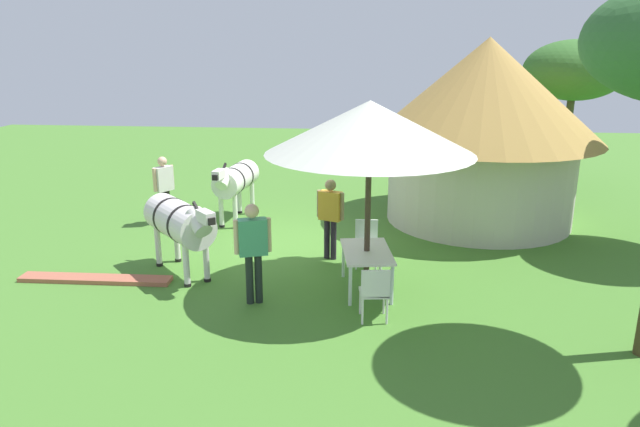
% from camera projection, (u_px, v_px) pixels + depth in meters
% --- Properties ---
extents(ground_plane, '(36.00, 36.00, 0.00)m').
position_uv_depth(ground_plane, '(299.00, 249.00, 12.34)').
color(ground_plane, '#45782C').
extents(thatched_hut, '(5.44, 5.44, 4.34)m').
position_uv_depth(thatched_hut, '(484.00, 123.00, 13.69)').
color(thatched_hut, beige).
rests_on(thatched_hut, ground_plane).
extents(shade_umbrella, '(3.49, 3.49, 3.31)m').
position_uv_depth(shade_umbrella, '(370.00, 128.00, 9.47)').
color(shade_umbrella, '#402F24').
rests_on(shade_umbrella, ground_plane).
extents(patio_dining_table, '(1.46, 1.01, 0.74)m').
position_uv_depth(patio_dining_table, '(367.00, 255.00, 10.10)').
color(patio_dining_table, silver).
rests_on(patio_dining_table, ground_plane).
extents(patio_chair_near_lawn, '(0.43, 0.45, 0.90)m').
position_uv_depth(patio_chair_near_lawn, '(366.00, 240.00, 11.29)').
color(patio_chair_near_lawn, silver).
rests_on(patio_chair_near_lawn, ground_plane).
extents(patio_chair_near_hut, '(0.47, 0.49, 0.90)m').
position_uv_depth(patio_chair_near_hut, '(375.00, 291.00, 8.97)').
color(patio_chair_near_hut, white).
rests_on(patio_chair_near_hut, ground_plane).
extents(guest_beside_umbrella, '(0.35, 0.56, 1.64)m').
position_uv_depth(guest_beside_umbrella, '(330.00, 212.00, 11.51)').
color(guest_beside_umbrella, '#261C2B').
rests_on(guest_beside_umbrella, ground_plane).
extents(guest_behind_table, '(0.36, 0.59, 1.72)m').
position_uv_depth(guest_behind_table, '(253.00, 244.00, 9.49)').
color(guest_behind_table, black).
rests_on(guest_behind_table, ground_plane).
extents(standing_watcher, '(0.51, 0.41, 1.64)m').
position_uv_depth(standing_watcher, '(164.00, 184.00, 13.80)').
color(standing_watcher, black).
rests_on(standing_watcher, ground_plane).
extents(zebra_nearest_camera, '(1.89, 1.80, 1.57)m').
position_uv_depth(zebra_nearest_camera, '(180.00, 222.00, 10.69)').
color(zebra_nearest_camera, silver).
rests_on(zebra_nearest_camera, ground_plane).
extents(zebra_by_umbrella, '(2.30, 0.82, 1.57)m').
position_uv_depth(zebra_by_umbrella, '(236.00, 180.00, 13.98)').
color(zebra_by_umbrella, silver).
rests_on(zebra_by_umbrella, ground_plane).
extents(acacia_tree_behind_hut, '(2.89, 2.89, 4.31)m').
position_uv_depth(acacia_tree_behind_hut, '(575.00, 71.00, 16.77)').
color(acacia_tree_behind_hut, '#404128').
rests_on(acacia_tree_behind_hut, ground_plane).
extents(brick_patio_kerb, '(0.43, 2.81, 0.08)m').
position_uv_depth(brick_patio_kerb, '(96.00, 279.00, 10.65)').
color(brick_patio_kerb, '#A75A43').
rests_on(brick_patio_kerb, ground_plane).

